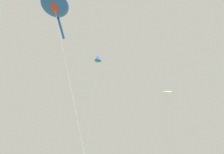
{
  "coord_description": "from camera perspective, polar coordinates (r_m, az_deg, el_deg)",
  "views": [
    {
      "loc": [
        -10.14,
        1.32,
        1.6
      ],
      "look_at": [
        0.47,
        11.74,
        8.32
      ],
      "focal_mm": 37.97,
      "sensor_mm": 36.0,
      "label": 1
    }
  ],
  "objects": [
    {
      "name": "big_show_kite",
      "position": [
        26.83,
        -13.53,
        16.26
      ],
      "size": [
        6.7,
        9.96,
        19.21
      ],
      "rotation": [
        0.0,
        0.0,
        -2.34
      ],
      "color": "blue",
      "rests_on": "ground"
    },
    {
      "name": "small_kite_diamond_red",
      "position": [
        27.96,
        13.03,
        -3.76
      ],
      "size": [
        1.45,
        2.1,
        11.43
      ],
      "rotation": [
        0.0,
        0.0,
        2.11
      ],
      "color": "white",
      "rests_on": "ground"
    },
    {
      "name": "small_kite_box_yellow",
      "position": [
        35.23,
        -3.36,
        4.53
      ],
      "size": [
        3.66,
        1.74,
        19.1
      ],
      "rotation": [
        0.0,
        0.0,
        0.74
      ],
      "color": "blue",
      "rests_on": "ground"
    }
  ]
}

